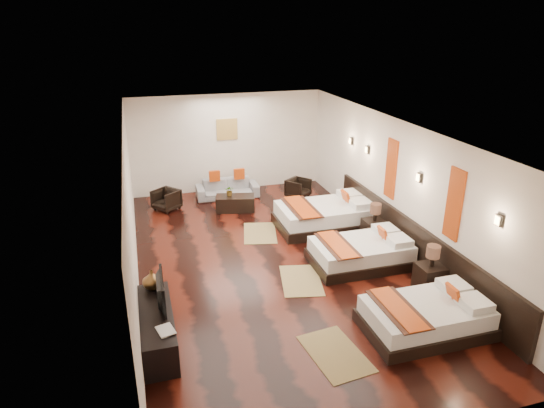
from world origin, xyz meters
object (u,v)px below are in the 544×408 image
object	(u,v)px
tv	(157,291)
figurine	(152,279)
bed_near	(427,316)
armchair_left	(166,200)
book	(158,333)
coffee_table	(235,203)
nightstand_b	(374,228)
nightstand_a	(430,275)
sofa	(227,189)
armchair_right	(298,188)
table_plant	(230,191)
bed_far	(326,215)
bed_mid	(362,252)
tv_console	(157,328)

from	to	relation	value
tv	figurine	size ratio (longest dim) A/B	2.58
bed_near	armchair_left	bearing A→B (deg)	118.90
book	coffee_table	size ratio (longest dim) A/B	0.30
nightstand_b	tv	xyz separation A→B (m)	(-4.89, -2.17, 0.48)
nightstand_b	armchair_left	distance (m)	5.45
nightstand_a	sofa	world-z (taller)	nightstand_a
sofa	armchair_right	xyz separation A→B (m)	(1.92, -0.57, 0.01)
coffee_table	table_plant	bearing A→B (deg)	149.76
coffee_table	table_plant	xyz separation A→B (m)	(-0.13, 0.07, 0.34)
bed_far	figurine	distance (m)	5.00
nightstand_b	armchair_right	distance (m)	3.27
bed_far	figurine	size ratio (longest dim) A/B	6.84
bed_far	tv	distance (m)	5.28
bed_mid	armchair_left	bearing A→B (deg)	130.74
sofa	table_plant	bearing A→B (deg)	-95.67
bed_mid	coffee_table	bearing A→B (deg)	117.28
bed_near	coffee_table	size ratio (longest dim) A/B	1.97
nightstand_b	bed_mid	bearing A→B (deg)	-129.51
tv_console	armchair_left	xyz separation A→B (m)	(0.59, 5.64, 0.00)
nightstand_a	figurine	bearing A→B (deg)	173.43
nightstand_b	coffee_table	size ratio (longest dim) A/B	0.91
bed_far	tv_console	bearing A→B (deg)	-140.86
bed_near	armchair_right	size ratio (longest dim) A/B	3.36
bed_far	nightstand_b	xyz separation A→B (m)	(0.75, -1.05, 0.02)
bed_far	coffee_table	bearing A→B (deg)	138.42
bed_mid	nightstand_b	distance (m)	1.18
bed_mid	book	size ratio (longest dim) A/B	6.64
sofa	armchair_right	bearing A→B (deg)	-14.79
bed_mid	coffee_table	size ratio (longest dim) A/B	2.01
book	table_plant	distance (m)	6.11
bed_near	table_plant	bearing A→B (deg)	108.26
bed_mid	table_plant	size ratio (longest dim) A/B	7.33
book	sofa	size ratio (longest dim) A/B	0.17
bed_far	bed_near	bearing A→B (deg)	-90.05
bed_near	bed_mid	world-z (taller)	bed_mid
bed_mid	figurine	size ratio (longest dim) A/B	6.00
nightstand_a	armchair_left	size ratio (longest dim) A/B	1.51
figurine	table_plant	world-z (taller)	figurine
bed_far	armchair_right	xyz separation A→B (m)	(0.05, 2.14, -0.03)
tv	sofa	distance (m)	6.38
armchair_left	armchair_right	distance (m)	3.66
bed_near	nightstand_a	distance (m)	1.29
nightstand_b	tv_console	bearing A→B (deg)	-154.44
table_plant	tv	bearing A→B (deg)	-113.48
tv	figurine	distance (m)	0.55
tv_console	coffee_table	xyz separation A→B (m)	(2.33, 5.08, -0.08)
bed_mid	armchair_right	bearing A→B (deg)	89.26
nightstand_a	coffee_table	xyz separation A→B (m)	(-2.62, 4.91, -0.12)
bed_near	armchair_right	distance (m)	6.45
bed_far	sofa	world-z (taller)	bed_far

